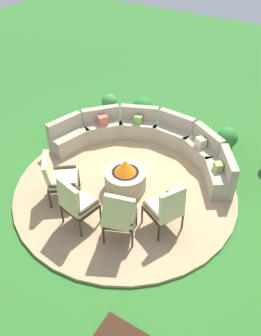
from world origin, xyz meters
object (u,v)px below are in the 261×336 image
lounge_chair_back_left (119,216)px  potted_plant_2 (110,105)px  lounge_chair_front_left (58,177)px  lounge_chair_front_right (76,202)px  lounge_chair_back_right (166,208)px  curved_stone_bench (149,140)px  potted_plant_4 (227,139)px  potted_plant_5 (143,109)px  fire_pit (125,178)px

lounge_chair_back_left → potted_plant_2: lounge_chair_back_left is taller
lounge_chair_front_left → lounge_chair_back_left: bearing=42.2°
lounge_chair_front_right → lounge_chair_back_right: size_ratio=1.11×
lounge_chair_back_left → curved_stone_bench: bearing=85.4°
lounge_chair_back_right → potted_plant_4: size_ratio=1.57×
potted_plant_5 → lounge_chair_back_right: bearing=-54.4°
lounge_chair_back_left → lounge_chair_back_right: bearing=24.1°
fire_pit → lounge_chair_back_left: (0.60, -1.16, 0.30)m
lounge_chair_front_right → potted_plant_5: (-0.79, 3.79, -0.27)m
lounge_chair_back_left → lounge_chair_back_right: 0.84m
potted_plant_4 → potted_plant_5: potted_plant_5 is taller
lounge_chair_front_right → potted_plant_4: size_ratio=1.74×
potted_plant_4 → potted_plant_5: 2.33m
lounge_chair_back_right → potted_plant_2: (-3.05, 2.81, -0.24)m
lounge_chair_back_left → fire_pit: bearing=94.8°
potted_plant_5 → fire_pit: bearing=-67.9°
lounge_chair_front_right → potted_plant_4: 3.92m
fire_pit → lounge_chair_front_left: lounge_chair_front_left is taller
lounge_chair_front_right → lounge_chair_back_right: lounge_chair_front_right is taller
potted_plant_2 → potted_plant_4: (3.19, 0.06, 0.00)m
fire_pit → potted_plant_2: bearing=129.9°
lounge_chair_back_right → potted_plant_5: lounge_chair_back_right is taller
lounge_chair_back_left → potted_plant_2: bearing=103.7°
fire_pit → lounge_chair_back_left: bearing=-62.9°
lounge_chair_front_left → lounge_chair_back_right: lounge_chair_back_right is taller
lounge_chair_back_left → potted_plant_5: size_ratio=1.72×
potted_plant_4 → lounge_chair_front_left: bearing=-125.3°
lounge_chair_front_left → potted_plant_4: 3.92m
potted_plant_5 → lounge_chair_front_left: bearing=-89.0°
lounge_chair_back_right → potted_plant_2: lounge_chair_back_right is taller
fire_pit → curved_stone_bench: curved_stone_bench is taller
lounge_chair_front_left → lounge_chair_back_left: lounge_chair_back_left is taller
lounge_chair_back_left → potted_plant_2: 4.22m
lounge_chair_back_right → potted_plant_2: size_ratio=1.58×
lounge_chair_front_left → lounge_chair_back_right: (2.13, 0.32, 0.00)m
lounge_chair_back_left → potted_plant_5: (-1.61, 3.67, -0.27)m
potted_plant_5 → potted_plant_2: bearing=-163.7°
potted_plant_2 → lounge_chair_back_left: bearing=-54.1°
lounge_chair_back_right → potted_plant_4: 2.88m
potted_plant_4 → fire_pit: bearing=-119.5°
fire_pit → potted_plant_5: size_ratio=1.25×
lounge_chair_front_right → lounge_chair_back_left: (0.82, 0.12, 0.00)m
lounge_chair_front_left → potted_plant_4: size_ratio=1.57×
potted_plant_2 → potted_plant_4: size_ratio=1.00×
fire_pit → potted_plant_2: 2.93m
potted_plant_5 → lounge_chair_back_left: bearing=-66.3°
fire_pit → lounge_chair_back_right: size_ratio=0.82×
curved_stone_bench → lounge_chair_front_right: 2.66m
lounge_chair_back_right → lounge_chair_front_left: bearing=125.3°
fire_pit → curved_stone_bench: (-0.21, 1.36, 0.03)m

